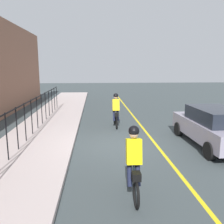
# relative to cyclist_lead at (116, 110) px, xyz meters

# --- Properties ---
(ground_plane) EXTENTS (80.00, 80.00, 0.00)m
(ground_plane) POSITION_rel_cyclist_lead_xyz_m (-3.15, 0.19, -0.91)
(ground_plane) COLOR #3A4345
(lane_line_centre) EXTENTS (36.00, 0.12, 0.01)m
(lane_line_centre) POSITION_rel_cyclist_lead_xyz_m (-3.15, -1.41, -0.91)
(lane_line_centre) COLOR yellow
(lane_line_centre) RESTS_ON ground
(sidewalk) EXTENTS (40.00, 3.20, 0.15)m
(sidewalk) POSITION_rel_cyclist_lead_xyz_m (-3.15, 3.59, -0.84)
(sidewalk) COLOR #B8A7A5
(sidewalk) RESTS_ON ground
(iron_fence) EXTENTS (15.78, 0.04, 1.60)m
(iron_fence) POSITION_rel_cyclist_lead_xyz_m (-2.15, 3.99, 0.32)
(iron_fence) COLOR black
(iron_fence) RESTS_ON sidewalk
(cyclist_lead) EXTENTS (1.71, 0.36, 1.83)m
(cyclist_lead) POSITION_rel_cyclist_lead_xyz_m (0.00, 0.00, 0.00)
(cyclist_lead) COLOR black
(cyclist_lead) RESTS_ON ground
(cyclist_follow) EXTENTS (1.71, 0.36, 1.83)m
(cyclist_follow) POSITION_rel_cyclist_lead_xyz_m (-7.12, 0.20, 0.00)
(cyclist_follow) COLOR black
(cyclist_follow) RESTS_ON ground
(patrol_sedan) EXTENTS (4.43, 1.99, 1.58)m
(patrol_sedan) POSITION_rel_cyclist_lead_xyz_m (-3.41, -3.67, -0.09)
(patrol_sedan) COLOR #918A9D
(patrol_sedan) RESTS_ON ground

